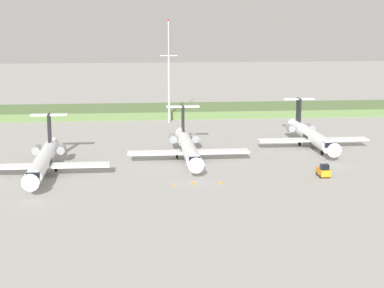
# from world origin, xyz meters

# --- Properties ---
(ground_plane) EXTENTS (500.00, 500.00, 0.00)m
(ground_plane) POSITION_xyz_m (0.00, 30.00, 0.00)
(ground_plane) COLOR #9E9B96
(grass_berm) EXTENTS (320.00, 20.00, 2.02)m
(grass_berm) POSITION_xyz_m (0.00, 68.73, 1.01)
(grass_berm) COLOR #597542
(grass_berm) RESTS_ON ground
(regional_jet_nearest) EXTENTS (22.81, 31.00, 9.00)m
(regional_jet_nearest) POSITION_xyz_m (-26.73, 0.46, 2.54)
(regional_jet_nearest) COLOR white
(regional_jet_nearest) RESTS_ON ground
(regional_jet_second) EXTENTS (22.81, 31.00, 9.00)m
(regional_jet_second) POSITION_xyz_m (-0.85, 9.48, 2.54)
(regional_jet_second) COLOR white
(regional_jet_second) RESTS_ON ground
(regional_jet_third) EXTENTS (22.81, 31.00, 9.00)m
(regional_jet_third) POSITION_xyz_m (25.96, 19.35, 2.54)
(regional_jet_third) COLOR white
(regional_jet_third) RESTS_ON ground
(antenna_mast) EXTENTS (4.40, 0.50, 26.30)m
(antenna_mast) POSITION_xyz_m (-1.55, 54.09, 10.86)
(antenna_mast) COLOR #B2B2B7
(antenna_mast) RESTS_ON ground
(baggage_tug) EXTENTS (1.72, 3.20, 2.30)m
(baggage_tug) POSITION_xyz_m (20.93, -6.23, 1.00)
(baggage_tug) COLOR orange
(baggage_tug) RESTS_ON ground
(safety_cone_front_marker) EXTENTS (0.44, 0.44, 0.55)m
(safety_cone_front_marker) POSITION_xyz_m (-4.68, -9.67, 0.28)
(safety_cone_front_marker) COLOR orange
(safety_cone_front_marker) RESTS_ON ground
(safety_cone_mid_marker) EXTENTS (0.44, 0.44, 0.55)m
(safety_cone_mid_marker) POSITION_xyz_m (-1.74, -9.03, 0.28)
(safety_cone_mid_marker) COLOR orange
(safety_cone_mid_marker) RESTS_ON ground
(safety_cone_rear_marker) EXTENTS (0.44, 0.44, 0.55)m
(safety_cone_rear_marker) POSITION_xyz_m (2.78, -9.35, 0.28)
(safety_cone_rear_marker) COLOR orange
(safety_cone_rear_marker) RESTS_ON ground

